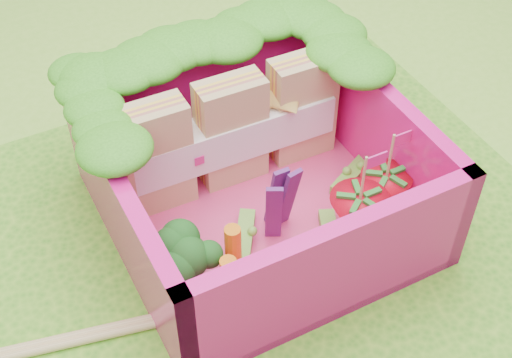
{
  "coord_description": "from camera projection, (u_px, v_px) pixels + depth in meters",
  "views": [
    {
      "loc": [
        -1.01,
        -1.7,
        2.5
      ],
      "look_at": [
        0.01,
        0.25,
        0.28
      ],
      "focal_mm": 50.0,
      "sensor_mm": 36.0,
      "label": 1
    }
  ],
  "objects": [
    {
      "name": "ground",
      "position": [
        280.0,
        260.0,
        3.16
      ],
      "size": [
        14.0,
        14.0,
        0.0
      ],
      "primitive_type": "plane",
      "color": "#83CD39",
      "rests_on": "ground"
    },
    {
      "name": "placemat",
      "position": [
        280.0,
        258.0,
        3.15
      ],
      "size": [
        2.6,
        2.6,
        0.03
      ],
      "primitive_type": "cube",
      "color": "#4A9E23",
      "rests_on": "ground"
    },
    {
      "name": "bento_floor",
      "position": [
        258.0,
        213.0,
        3.29
      ],
      "size": [
        1.3,
        1.3,
        0.05
      ],
      "primitive_type": "cube",
      "color": "#E13976",
      "rests_on": "placemat"
    },
    {
      "name": "bento_box",
      "position": [
        258.0,
        174.0,
        3.11
      ],
      "size": [
        1.3,
        1.3,
        0.55
      ],
      "color": "#EA1382",
      "rests_on": "placemat"
    },
    {
      "name": "lettuce_ruffle",
      "position": [
        207.0,
        53.0,
        3.18
      ],
      "size": [
        1.43,
        0.83,
        0.11
      ],
      "color": "#308518",
      "rests_on": "bento_box"
    },
    {
      "name": "sandwich_stack",
      "position": [
        233.0,
        131.0,
        3.25
      ],
      "size": [
        1.05,
        0.19,
        0.55
      ],
      "color": "tan",
      "rests_on": "bento_floor"
    },
    {
      "name": "broccoli",
      "position": [
        186.0,
        259.0,
        2.83
      ],
      "size": [
        0.33,
        0.33,
        0.27
      ],
      "color": "#518E45",
      "rests_on": "bento_floor"
    },
    {
      "name": "carrot_sticks",
      "position": [
        231.0,
        264.0,
        2.89
      ],
      "size": [
        0.15,
        0.19,
        0.26
      ],
      "color": "orange",
      "rests_on": "bento_floor"
    },
    {
      "name": "purple_wedges",
      "position": [
        279.0,
        202.0,
        3.04
      ],
      "size": [
        0.17,
        0.12,
        0.38
      ],
      "color": "#4E1A5D",
      "rests_on": "bento_floor"
    },
    {
      "name": "strawberry_left",
      "position": [
        357.0,
        218.0,
        3.05
      ],
      "size": [
        0.26,
        0.26,
        0.5
      ],
      "color": "red",
      "rests_on": "bento_floor"
    },
    {
      "name": "strawberry_right",
      "position": [
        384.0,
        193.0,
        3.17
      ],
      "size": [
        0.23,
        0.23,
        0.47
      ],
      "color": "red",
      "rests_on": "bento_floor"
    },
    {
      "name": "snap_peas",
      "position": [
        330.0,
        215.0,
        3.21
      ],
      "size": [
        0.92,
        0.56,
        0.05
      ],
      "color": "#64B037",
      "rests_on": "bento_floor"
    },
    {
      "name": "chopsticks",
      "position": [
        55.0,
        343.0,
        2.81
      ],
      "size": [
        2.46,
        0.57,
        0.04
      ],
      "color": "tan",
      "rests_on": "placemat"
    }
  ]
}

